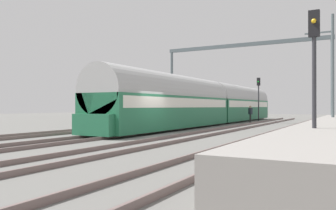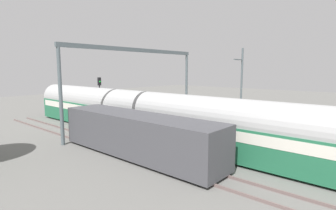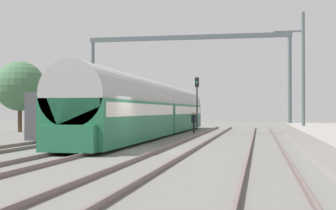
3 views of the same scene
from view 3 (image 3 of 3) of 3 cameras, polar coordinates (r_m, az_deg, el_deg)
ground at (r=22.37m, az=-3.81°, el=-5.38°), size 120.00×120.00×0.00m
track_far_west at (r=24.53m, az=-17.34°, el=-4.75°), size 1.52×60.00×0.16m
track_west at (r=22.94m, az=-8.60°, el=-5.06°), size 1.52×60.00×0.16m
track_east at (r=21.95m, az=1.19°, el=-5.27°), size 1.52×60.00×0.16m
track_far_east at (r=21.65m, az=11.58°, el=-5.32°), size 1.52×60.00×0.16m
passenger_train at (r=35.34m, az=-1.60°, el=-0.46°), size 2.93×32.85×3.82m
freight_car at (r=33.41m, az=-9.40°, el=-1.30°), size 2.80×13.00×2.70m
person_crossing at (r=39.55m, az=3.11°, el=-1.85°), size 0.46×0.43×1.73m
railway_signal_far at (r=44.41m, az=3.46°, el=1.02°), size 0.36×0.30×4.92m
catenary_gantry at (r=38.34m, az=2.32°, el=5.38°), size 16.22×0.28×7.86m
catenary_pole_east_mid at (r=31.02m, az=15.69°, el=3.62°), size 1.90×0.20×8.00m
tree_west_background at (r=43.31m, az=-17.18°, el=2.15°), size 4.30×4.30×6.11m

